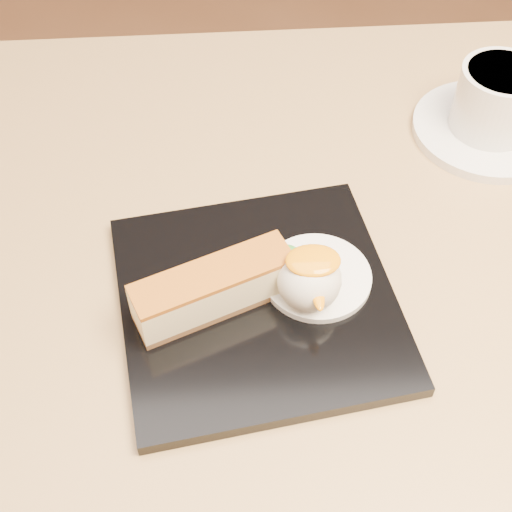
{
  "coord_description": "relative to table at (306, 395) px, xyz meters",
  "views": [
    {
      "loc": [
        -0.07,
        -0.34,
        1.2
      ],
      "look_at": [
        -0.05,
        0.02,
        0.76
      ],
      "focal_mm": 50.0,
      "sensor_mm": 36.0,
      "label": 1
    }
  ],
  "objects": [
    {
      "name": "coffee_cup",
      "position": [
        0.2,
        0.2,
        0.2
      ],
      "size": [
        0.11,
        0.08,
        0.07
      ],
      "rotation": [
        0.0,
        0.0,
        -0.08
      ],
      "color": "white",
      "rests_on": "saucer"
    },
    {
      "name": "mango_sauce",
      "position": [
        -0.01,
        -0.0,
        0.21
      ],
      "size": [
        0.04,
        0.03,
        0.01
      ],
      "primitive_type": "ellipsoid",
      "color": "#FF9208",
      "rests_on": "ice_cream_scoop"
    },
    {
      "name": "cheesecake",
      "position": [
        -0.08,
        -0.0,
        0.19
      ],
      "size": [
        0.13,
        0.08,
        0.04
      ],
      "rotation": [
        0.0,
        0.0,
        0.39
      ],
      "color": "brown",
      "rests_on": "dessert_plate"
    },
    {
      "name": "dessert_plate",
      "position": [
        -0.05,
        0.0,
        0.16
      ],
      "size": [
        0.25,
        0.25,
        0.01
      ],
      "primitive_type": "cube",
      "rotation": [
        0.0,
        0.0,
        0.14
      ],
      "color": "black",
      "rests_on": "table"
    },
    {
      "name": "saucer",
      "position": [
        0.2,
        0.2,
        0.16
      ],
      "size": [
        0.15,
        0.15,
        0.01
      ],
      "primitive_type": "cylinder",
      "color": "white",
      "rests_on": "table"
    },
    {
      "name": "mint_sprig",
      "position": [
        -0.03,
        0.04,
        0.17
      ],
      "size": [
        0.04,
        0.03,
        0.0
      ],
      "color": "green",
      "rests_on": "cream_smear"
    },
    {
      "name": "ice_cream_scoop",
      "position": [
        -0.01,
        -0.0,
        0.19
      ],
      "size": [
        0.05,
        0.05,
        0.05
      ],
      "primitive_type": "sphere",
      "color": "white",
      "rests_on": "cream_smear"
    },
    {
      "name": "cream_smear",
      "position": [
        0.0,
        0.02,
        0.17
      ],
      "size": [
        0.09,
        0.09,
        0.01
      ],
      "primitive_type": "cylinder",
      "color": "white",
      "rests_on": "dessert_plate"
    },
    {
      "name": "table",
      "position": [
        0.0,
        0.0,
        0.0
      ],
      "size": [
        0.8,
        0.8,
        0.72
      ],
      "color": "black",
      "rests_on": "ground"
    }
  ]
}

